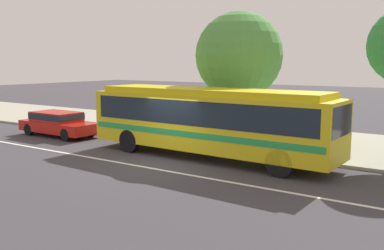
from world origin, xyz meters
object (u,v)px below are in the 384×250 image
(pedestrian_waiting_near_sign, at_px, (285,129))
(transit_bus, at_px, (209,118))
(bus_stop_sign, at_px, (314,118))
(street_tree_near_stop, at_px, (239,56))
(sedan_behind_bus, at_px, (58,122))

(pedestrian_waiting_near_sign, bearing_deg, transit_bus, -138.06)
(pedestrian_waiting_near_sign, distance_m, bus_stop_sign, 1.58)
(bus_stop_sign, bearing_deg, street_tree_near_stop, 156.82)
(transit_bus, height_order, sedan_behind_bus, transit_bus)
(bus_stop_sign, height_order, street_tree_near_stop, street_tree_near_stop)
(transit_bus, distance_m, pedestrian_waiting_near_sign, 3.32)
(sedan_behind_bus, relative_size, street_tree_near_stop, 0.76)
(pedestrian_waiting_near_sign, bearing_deg, sedan_behind_bus, -169.99)
(sedan_behind_bus, bearing_deg, street_tree_near_stop, 20.96)
(sedan_behind_bus, xyz_separation_m, bus_stop_sign, (13.34, 1.60, 1.02))
(sedan_behind_bus, xyz_separation_m, pedestrian_waiting_near_sign, (11.97, 2.11, 0.41))
(bus_stop_sign, relative_size, street_tree_near_stop, 0.41)
(sedan_behind_bus, height_order, bus_stop_sign, bus_stop_sign)
(transit_bus, bearing_deg, bus_stop_sign, 23.83)
(bus_stop_sign, bearing_deg, sedan_behind_bus, -173.14)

